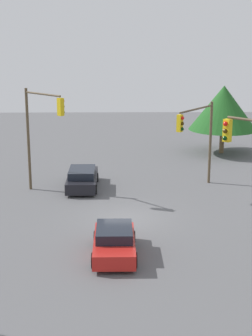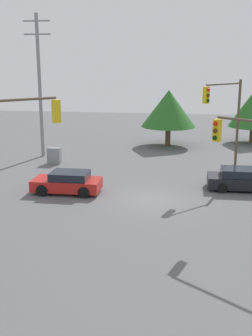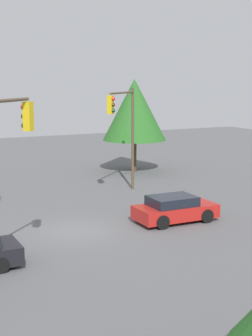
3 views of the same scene
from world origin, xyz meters
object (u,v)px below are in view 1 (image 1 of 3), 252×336
object	(u,v)px
traffic_signal_cross	(40,124)
sedan_dark	(82,178)
traffic_signal_main	(198,131)
sedan_red	(114,242)

from	to	relation	value
traffic_signal_cross	sedan_dark	bearing A→B (deg)	69.11
sedan_dark	traffic_signal_main	size ratio (longest dim) A/B	0.83
sedan_red	traffic_signal_cross	xyz separation A→B (m)	(9.71, 4.65, 3.88)
sedan_dark	traffic_signal_main	bearing A→B (deg)	-2.91
sedan_red	traffic_signal_cross	bearing A→B (deg)	-64.43
sedan_red	traffic_signal_cross	world-z (taller)	traffic_signal_cross
sedan_dark	traffic_signal_main	world-z (taller)	traffic_signal_main
traffic_signal_main	traffic_signal_cross	distance (m)	10.09
sedan_red	traffic_signal_cross	size ratio (longest dim) A/B	0.62
sedan_red	sedan_dark	distance (m)	11.07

